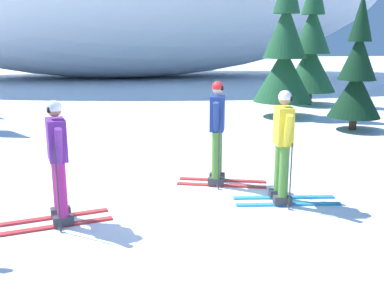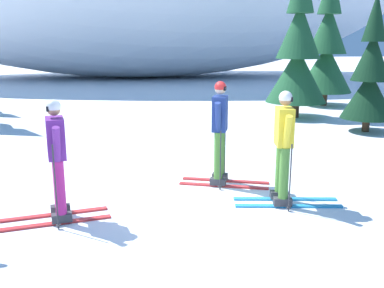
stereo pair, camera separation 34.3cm
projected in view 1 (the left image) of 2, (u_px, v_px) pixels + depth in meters
ground_plane at (187, 209)px, 6.85m from camera, size 120.00×120.00×0.00m
skier_purple_jacket at (57, 159)px, 6.15m from camera, size 1.64×0.83×1.76m
skier_navy_jacket at (218, 131)px, 7.84m from camera, size 1.65×0.84×1.86m
skier_yellow_jacket at (283, 145)px, 6.93m from camera, size 1.71×0.78×1.81m
pine_tree_center at (285, 52)px, 14.60m from camera, size 2.00×2.00×5.18m
pine_tree_center_right at (357, 74)px, 12.48m from camera, size 1.48×1.48×3.82m
pine_tree_far_right at (311, 48)px, 17.37m from camera, size 2.07×2.07×5.36m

